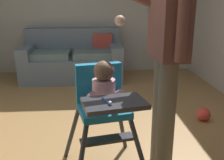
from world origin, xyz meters
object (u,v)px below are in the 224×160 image
couch (73,60)px  toy_ball (204,114)px  high_chair (103,98)px  adult_standing (166,54)px

couch → toy_ball: size_ratio=10.84×
high_chair → toy_ball: (1.18, 0.83, -0.54)m
adult_standing → couch: bearing=-75.1°
toy_ball → couch: bearing=130.5°
couch → high_chair: (0.41, -2.70, 0.29)m
couch → toy_ball: bearing=40.5°
high_chair → couch: bearing=177.2°
couch → high_chair: high_chair is taller
couch → adult_standing: (0.88, -2.67, 0.61)m
couch → toy_ball: 2.47m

